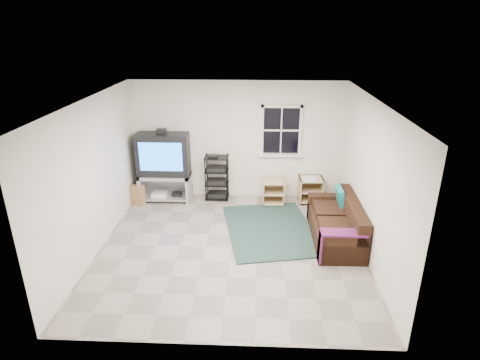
{
  "coord_description": "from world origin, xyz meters",
  "views": [
    {
      "loc": [
        0.43,
        -6.14,
        3.74
      ],
      "look_at": [
        0.15,
        0.4,
        1.13
      ],
      "focal_mm": 30.0,
      "sensor_mm": 36.0,
      "label": 1
    }
  ],
  "objects_px": {
    "side_table_left": "(273,191)",
    "sofa": "(337,225)",
    "av_rack": "(217,180)",
    "side_table_right": "(310,187)",
    "tv_unit": "(164,162)"
  },
  "relations": [
    {
      "from": "side_table_left",
      "to": "tv_unit",
      "type": "bearing_deg",
      "value": 178.15
    },
    {
      "from": "tv_unit",
      "to": "side_table_left",
      "type": "xyz_separation_m",
      "value": [
        2.39,
        -0.08,
        -0.61
      ]
    },
    {
      "from": "side_table_left",
      "to": "sofa",
      "type": "distance_m",
      "value": 1.9
    },
    {
      "from": "av_rack",
      "to": "sofa",
      "type": "height_order",
      "value": "av_rack"
    },
    {
      "from": "tv_unit",
      "to": "av_rack",
      "type": "distance_m",
      "value": 1.23
    },
    {
      "from": "tv_unit",
      "to": "sofa",
      "type": "distance_m",
      "value": 3.9
    },
    {
      "from": "tv_unit",
      "to": "av_rack",
      "type": "xyz_separation_m",
      "value": [
        1.14,
        0.09,
        -0.45
      ]
    },
    {
      "from": "av_rack",
      "to": "side_table_left",
      "type": "distance_m",
      "value": 1.27
    },
    {
      "from": "side_table_left",
      "to": "side_table_right",
      "type": "distance_m",
      "value": 0.83
    },
    {
      "from": "sofa",
      "to": "av_rack",
      "type": "bearing_deg",
      "value": 143.87
    },
    {
      "from": "av_rack",
      "to": "side_table_right",
      "type": "distance_m",
      "value": 2.07
    },
    {
      "from": "av_rack",
      "to": "side_table_left",
      "type": "bearing_deg",
      "value": -7.71
    },
    {
      "from": "tv_unit",
      "to": "av_rack",
      "type": "bearing_deg",
      "value": 4.6
    },
    {
      "from": "side_table_right",
      "to": "sofa",
      "type": "relative_size",
      "value": 0.32
    },
    {
      "from": "side_table_left",
      "to": "sofa",
      "type": "bearing_deg",
      "value": -54.48
    }
  ]
}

